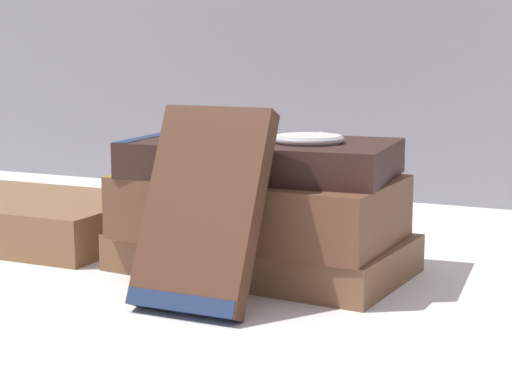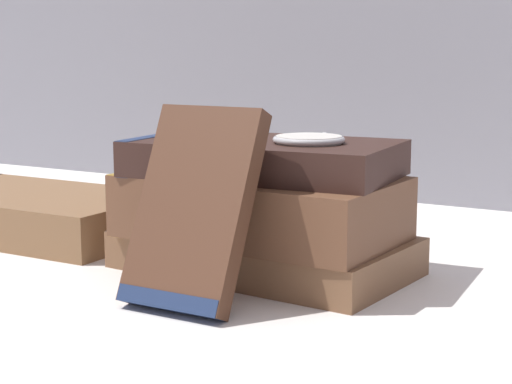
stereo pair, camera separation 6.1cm
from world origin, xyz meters
The scene contains 7 objects.
ground_plane centered at (0.00, 0.00, 0.00)m, with size 3.00×3.00×0.00m, color silver.
book_flat_bottom centered at (0.01, 0.03, 0.02)m, with size 0.24×0.15×0.03m.
book_flat_middle centered at (0.01, 0.02, 0.06)m, with size 0.22×0.13×0.05m.
book_flat_top centered at (0.01, 0.02, 0.10)m, with size 0.22×0.14×0.03m.
book_side_left centered at (-0.26, 0.04, 0.02)m, with size 0.26×0.15×0.04m.
book_leaning_front centered at (0.02, -0.08, 0.07)m, with size 0.09×0.08×0.14m.
pocket_watch centered at (0.06, 0.03, 0.11)m, with size 0.06×0.06×0.01m.
Camera 2 is at (0.36, -0.57, 0.18)m, focal length 60.00 mm.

